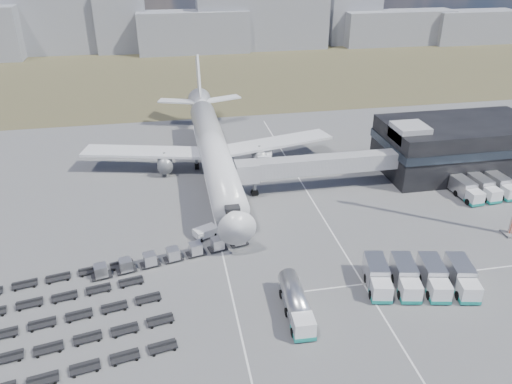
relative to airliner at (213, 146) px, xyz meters
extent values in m
plane|color=#565659|center=(0.00, -32.38, -5.29)|extent=(420.00, 420.00, 0.00)
cube|color=#4A4A2C|center=(0.00, 77.62, -5.29)|extent=(420.00, 90.00, 0.01)
cube|color=silver|center=(-2.00, -27.38, -5.29)|extent=(0.25, 110.00, 0.01)
cube|color=silver|center=(16.00, -27.38, -5.29)|extent=(0.25, 110.00, 0.01)
cube|color=silver|center=(25.00, -40.38, -5.29)|extent=(40.00, 0.25, 0.01)
cube|color=black|center=(48.00, -8.38, -0.29)|extent=(30.00, 16.00, 10.00)
cube|color=#262D38|center=(48.00, -8.38, 0.91)|extent=(30.40, 16.40, 1.60)
cube|color=#939399|center=(36.00, -10.38, 4.21)|extent=(6.00, 6.00, 3.00)
cube|color=#939399|center=(18.10, -11.88, -0.19)|extent=(29.80, 3.00, 3.00)
cube|color=#939399|center=(4.70, -12.38, -0.19)|extent=(4.00, 3.60, 3.40)
cylinder|color=slate|center=(6.20, -11.88, -2.74)|extent=(0.70, 0.70, 5.10)
cylinder|color=black|center=(6.20, -11.88, -4.84)|extent=(1.40, 0.90, 1.40)
cylinder|color=silver|center=(0.00, -2.38, 0.01)|extent=(5.60, 48.00, 5.60)
cone|color=silver|center=(0.00, -28.88, 0.01)|extent=(5.60, 5.00, 5.60)
cone|color=silver|center=(0.00, 25.62, 0.81)|extent=(5.60, 8.00, 5.60)
cube|color=black|center=(0.00, -26.88, 0.81)|extent=(2.20, 2.00, 0.80)
cube|color=silver|center=(-13.00, 2.62, -1.19)|extent=(25.59, 11.38, 0.50)
cube|color=silver|center=(13.00, 2.62, -1.19)|extent=(25.59, 11.38, 0.50)
cylinder|color=slate|center=(-9.50, 0.62, -2.89)|extent=(3.00, 5.00, 3.00)
cylinder|color=slate|center=(9.50, 0.62, -2.89)|extent=(3.00, 5.00, 3.00)
cube|color=silver|center=(-5.50, 27.62, 1.21)|extent=(9.49, 5.63, 0.35)
cube|color=silver|center=(5.50, 27.62, 1.21)|extent=(9.49, 5.63, 0.35)
cube|color=silver|center=(0.00, 28.62, 6.51)|extent=(0.50, 9.06, 11.45)
cylinder|color=slate|center=(0.00, -23.38, -4.04)|extent=(0.50, 0.50, 2.50)
cylinder|color=slate|center=(-3.20, 1.62, -4.04)|extent=(0.60, 0.60, 2.50)
cylinder|color=slate|center=(3.20, 1.62, -4.04)|extent=(0.60, 0.60, 2.50)
cylinder|color=black|center=(0.00, -23.38, -4.79)|extent=(0.50, 1.20, 1.20)
cube|color=gray|center=(-49.24, 124.19, 6.05)|extent=(54.88, 12.00, 22.68)
cube|color=gray|center=(-22.78, 121.83, 5.85)|extent=(19.39, 12.00, 22.29)
cube|color=gray|center=(5.24, 114.86, 2.70)|extent=(43.48, 12.00, 15.99)
cube|color=gray|center=(33.63, 116.98, 6.23)|extent=(53.18, 12.00, 23.05)
cube|color=gray|center=(74.27, 122.02, 7.24)|extent=(21.76, 12.00, 25.07)
cube|color=gray|center=(92.34, 115.31, 1.69)|extent=(47.25, 12.00, 13.97)
cube|color=gray|center=(126.12, 112.70, 1.48)|extent=(35.82, 12.00, 13.54)
cube|color=silver|center=(5.19, -48.41, -3.76)|extent=(2.63, 2.63, 2.43)
cube|color=#167F74|center=(5.19, -48.41, -4.71)|extent=(2.74, 2.74, 0.53)
cylinder|color=silver|center=(5.39, -43.24, -3.29)|extent=(2.94, 8.01, 2.64)
cube|color=slate|center=(5.39, -43.24, -4.50)|extent=(2.84, 8.01, 0.37)
cylinder|color=black|center=(5.33, -44.82, -4.76)|extent=(2.79, 1.27, 1.16)
cube|color=silver|center=(-4.00, -24.38, -4.50)|extent=(4.12, 3.35, 1.59)
cube|color=silver|center=(10.77, 0.57, -3.50)|extent=(4.35, 7.18, 3.13)
cube|color=#167F74|center=(10.77, 0.57, -4.79)|extent=(4.48, 7.31, 0.50)
cube|color=silver|center=(16.89, -43.80, -3.85)|extent=(2.99, 2.90, 2.44)
cube|color=#167F74|center=(16.89, -43.80, -4.79)|extent=(3.12, 3.03, 0.50)
cube|color=silver|center=(17.67, -40.01, -3.41)|extent=(3.63, 5.52, 2.88)
cube|color=silver|center=(20.58, -44.56, -3.85)|extent=(2.99, 2.90, 2.44)
cube|color=#167F74|center=(20.58, -44.56, -4.79)|extent=(3.12, 3.03, 0.50)
cube|color=silver|center=(21.36, -40.77, -3.41)|extent=(3.63, 5.52, 2.88)
cube|color=silver|center=(24.26, -45.32, -3.85)|extent=(2.99, 2.90, 2.44)
cube|color=#167F74|center=(24.26, -45.32, -4.79)|extent=(3.12, 3.03, 0.50)
cube|color=silver|center=(25.05, -41.53, -3.41)|extent=(3.63, 5.52, 2.88)
cube|color=silver|center=(27.95, -46.08, -3.85)|extent=(2.99, 2.90, 2.44)
cube|color=#167F74|center=(27.95, -46.08, -4.79)|extent=(3.12, 3.03, 0.50)
cube|color=silver|center=(28.73, -42.29, -3.41)|extent=(3.63, 5.52, 2.88)
cube|color=silver|center=(43.55, -22.59, -3.91)|extent=(2.59, 2.49, 2.33)
cube|color=#167F74|center=(43.55, -22.59, -4.82)|extent=(2.70, 2.60, 0.48)
cube|color=silver|center=(43.30, -18.89, -3.49)|extent=(2.87, 5.04, 2.75)
cube|color=silver|center=(47.15, -22.34, -3.91)|extent=(2.59, 2.49, 2.33)
cube|color=#167F74|center=(47.15, -22.34, -4.82)|extent=(2.70, 2.60, 0.48)
cube|color=silver|center=(46.89, -18.64, -3.49)|extent=(2.87, 5.04, 2.75)
cube|color=silver|center=(50.74, -22.09, -3.91)|extent=(2.59, 2.49, 2.33)
cube|color=#167F74|center=(50.74, -22.09, -4.82)|extent=(2.70, 2.60, 0.48)
cube|color=silver|center=(50.49, -18.40, -3.49)|extent=(2.87, 5.04, 2.75)
cube|color=black|center=(-19.21, -32.17, -4.97)|extent=(3.08, 2.28, 0.19)
cube|color=silver|center=(-19.21, -32.17, -4.07)|extent=(2.04, 2.04, 1.60)
cube|color=black|center=(-15.88, -31.42, -4.97)|extent=(3.08, 2.28, 0.19)
cube|color=silver|center=(-15.88, -31.42, -4.07)|extent=(2.04, 2.04, 1.60)
cube|color=black|center=(-12.55, -30.66, -4.97)|extent=(3.08, 2.28, 0.19)
cube|color=silver|center=(-12.55, -30.66, -4.07)|extent=(2.04, 2.04, 1.60)
cube|color=black|center=(-9.22, -29.91, -4.97)|extent=(3.08, 2.28, 0.19)
cube|color=silver|center=(-9.22, -29.91, -4.07)|extent=(2.04, 2.04, 1.60)
cube|color=black|center=(-5.89, -29.15, -4.97)|extent=(3.08, 2.28, 0.19)
cube|color=silver|center=(-5.89, -29.15, -4.07)|extent=(2.04, 2.04, 1.60)
cube|color=black|center=(-2.57, -28.40, -4.97)|extent=(3.08, 2.28, 0.19)
cube|color=silver|center=(-2.57, -28.40, -4.07)|extent=(2.04, 2.04, 1.60)
cube|color=black|center=(0.76, -27.64, -4.97)|extent=(3.08, 2.28, 0.19)
cube|color=silver|center=(0.76, -27.64, -4.07)|extent=(2.04, 2.04, 1.60)
cube|color=black|center=(-25.94, -50.04, -4.91)|extent=(34.05, 7.95, 0.77)
cube|color=black|center=(-26.77, -45.61, -4.91)|extent=(34.05, 7.95, 0.77)
cube|color=black|center=(-27.61, -41.18, -4.91)|extent=(34.05, 7.95, 0.77)
cube|color=black|center=(-28.45, -36.75, -4.91)|extent=(29.83, 7.16, 0.77)
cube|color=black|center=(-29.28, -32.32, -4.91)|extent=(29.83, 7.16, 0.77)
cube|color=#565659|center=(43.65, -32.67, -5.12)|extent=(2.30, 2.30, 0.34)
camera|label=1|loc=(-8.60, -91.26, 37.06)|focal=35.00mm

